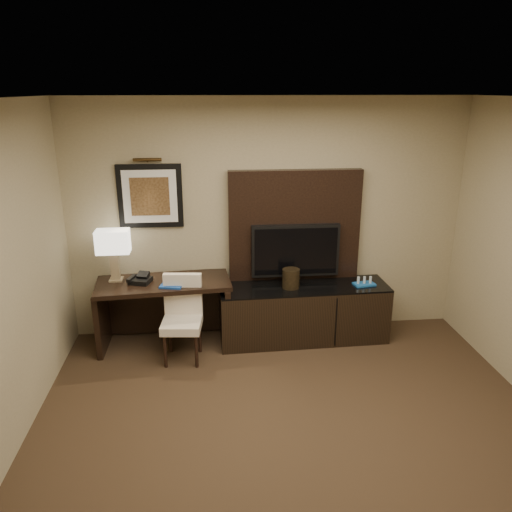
{
  "coord_description": "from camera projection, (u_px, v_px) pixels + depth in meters",
  "views": [
    {
      "loc": [
        -0.66,
        -2.98,
        2.76
      ],
      "look_at": [
        -0.2,
        1.8,
        1.15
      ],
      "focal_mm": 35.0,
      "sensor_mm": 36.0,
      "label": 1
    }
  ],
  "objects": [
    {
      "name": "floor",
      "position": [
        305.0,
        476.0,
        3.76
      ],
      "size": [
        4.5,
        5.0,
        0.01
      ],
      "primitive_type": "cube",
      "color": "#322316",
      "rests_on": "ground"
    },
    {
      "name": "ceiling",
      "position": [
        320.0,
        100.0,
        2.89
      ],
      "size": [
        4.5,
        5.0,
        0.01
      ],
      "primitive_type": "cube",
      "color": "silver",
      "rests_on": "wall_back"
    },
    {
      "name": "wall_back",
      "position": [
        268.0,
        219.0,
        5.68
      ],
      "size": [
        4.5,
        0.01,
        2.7
      ],
      "primitive_type": "cube",
      "color": "tan",
      "rests_on": "floor"
    },
    {
      "name": "desk",
      "position": [
        165.0,
        314.0,
        5.55
      ],
      "size": [
        1.49,
        0.74,
        0.77
      ],
      "primitive_type": "cube",
      "rotation": [
        0.0,
        0.0,
        0.09
      ],
      "color": "black",
      "rests_on": "floor"
    },
    {
      "name": "credenza",
      "position": [
        303.0,
        313.0,
        5.71
      ],
      "size": [
        1.92,
        0.59,
        0.66
      ],
      "primitive_type": "cube",
      "rotation": [
        0.0,
        0.0,
        0.03
      ],
      "color": "black",
      "rests_on": "floor"
    },
    {
      "name": "tv_wall_panel",
      "position": [
        294.0,
        227.0,
        5.68
      ],
      "size": [
        1.5,
        0.12,
        1.3
      ],
      "primitive_type": "cube",
      "color": "black",
      "rests_on": "wall_back"
    },
    {
      "name": "tv",
      "position": [
        295.0,
        250.0,
        5.66
      ],
      "size": [
        1.0,
        0.08,
        0.6
      ],
      "primitive_type": "cube",
      "color": "black",
      "rests_on": "tv_wall_panel"
    },
    {
      "name": "artwork",
      "position": [
        150.0,
        196.0,
        5.45
      ],
      "size": [
        0.7,
        0.04,
        0.7
      ],
      "primitive_type": "cube",
      "color": "black",
      "rests_on": "wall_back"
    },
    {
      "name": "picture_light",
      "position": [
        147.0,
        160.0,
        5.29
      ],
      "size": [
        0.04,
        0.04,
        0.3
      ],
      "primitive_type": "cylinder",
      "color": "#3E2B14",
      "rests_on": "wall_back"
    },
    {
      "name": "desk_chair",
      "position": [
        182.0,
        324.0,
        5.24
      ],
      "size": [
        0.45,
        0.5,
        0.85
      ],
      "primitive_type": null,
      "rotation": [
        0.0,
        0.0,
        -0.1
      ],
      "color": "#EFE1C8",
      "rests_on": "floor"
    },
    {
      "name": "table_lamp",
      "position": [
        114.0,
        256.0,
        5.38
      ],
      "size": [
        0.38,
        0.28,
        0.55
      ],
      "primitive_type": null,
      "rotation": [
        0.0,
        0.0,
        -0.27
      ],
      "color": "#95805D",
      "rests_on": "desk"
    },
    {
      "name": "desk_phone",
      "position": [
        140.0,
        278.0,
        5.38
      ],
      "size": [
        0.26,
        0.25,
        0.11
      ],
      "primitive_type": null,
      "rotation": [
        0.0,
        0.0,
        -0.3
      ],
      "color": "black",
      "rests_on": "desk"
    },
    {
      "name": "blue_folder",
      "position": [
        174.0,
        283.0,
        5.36
      ],
      "size": [
        0.3,
        0.35,
        0.02
      ],
      "primitive_type": "cube",
      "rotation": [
        0.0,
        0.0,
        -0.24
      ],
      "color": "#174297",
      "rests_on": "desk"
    },
    {
      "name": "book",
      "position": [
        174.0,
        274.0,
        5.37
      ],
      "size": [
        0.15,
        0.06,
        0.2
      ],
      "primitive_type": "imported",
      "rotation": [
        0.0,
        0.0,
        0.25
      ],
      "color": "#C0B396",
      "rests_on": "desk"
    },
    {
      "name": "ice_bucket",
      "position": [
        291.0,
        278.0,
        5.54
      ],
      "size": [
        0.22,
        0.22,
        0.22
      ],
      "primitive_type": "cylinder",
      "rotation": [
        0.0,
        0.0,
        0.16
      ],
      "color": "black",
      "rests_on": "credenza"
    },
    {
      "name": "minibar_tray",
      "position": [
        364.0,
        281.0,
        5.63
      ],
      "size": [
        0.26,
        0.18,
        0.09
      ],
      "primitive_type": null,
      "rotation": [
        0.0,
        0.0,
        0.17
      ],
      "color": "#1A5FAC",
      "rests_on": "credenza"
    }
  ]
}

